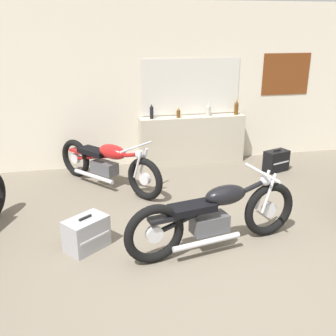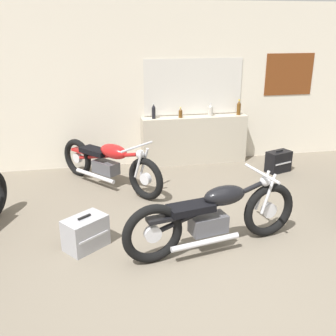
% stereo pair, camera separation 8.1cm
% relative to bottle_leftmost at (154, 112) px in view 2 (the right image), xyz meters
% --- Properties ---
extents(ground_plane, '(24.00, 24.00, 0.00)m').
position_rel_bottle_leftmost_xyz_m(ground_plane, '(0.06, -3.52, -0.99)').
color(ground_plane, '#706656').
extents(wall_back, '(10.00, 0.07, 2.80)m').
position_rel_bottle_leftmost_xyz_m(wall_back, '(0.09, 0.19, 0.41)').
color(wall_back, beige).
rests_on(wall_back, ground_plane).
extents(sill_counter, '(1.92, 0.28, 0.87)m').
position_rel_bottle_leftmost_xyz_m(sill_counter, '(0.75, 0.01, -0.56)').
color(sill_counter, '#B7AD99').
rests_on(sill_counter, ground_plane).
extents(bottle_leftmost, '(0.07, 0.07, 0.28)m').
position_rel_bottle_leftmost_xyz_m(bottle_leftmost, '(0.00, 0.00, 0.00)').
color(bottle_leftmost, black).
rests_on(bottle_leftmost, sill_counter).
extents(bottle_left_center, '(0.07, 0.07, 0.18)m').
position_rel_bottle_leftmost_xyz_m(bottle_left_center, '(0.48, -0.02, -0.04)').
color(bottle_left_center, '#5B3814').
rests_on(bottle_left_center, sill_counter).
extents(bottle_center, '(0.08, 0.08, 0.23)m').
position_rel_bottle_leftmost_xyz_m(bottle_center, '(1.04, 0.02, -0.02)').
color(bottle_center, '#B7B2A8').
rests_on(bottle_center, sill_counter).
extents(bottle_right_center, '(0.07, 0.07, 0.28)m').
position_rel_bottle_leftmost_xyz_m(bottle_right_center, '(1.57, 0.01, 0.00)').
color(bottle_right_center, '#5B3814').
rests_on(bottle_right_center, sill_counter).
extents(motorcycle_red, '(1.47, 1.73, 0.79)m').
position_rel_bottle_leftmost_xyz_m(motorcycle_red, '(-0.85, -0.84, -0.60)').
color(motorcycle_red, black).
rests_on(motorcycle_red, ground_plane).
extents(motorcycle_black, '(2.13, 0.72, 0.85)m').
position_rel_bottle_leftmost_xyz_m(motorcycle_black, '(0.21, -2.91, -0.58)').
color(motorcycle_black, black).
rests_on(motorcycle_black, ground_plane).
extents(hard_case_black, '(0.48, 0.36, 0.39)m').
position_rel_bottle_leftmost_xyz_m(hard_case_black, '(2.07, -0.73, -0.81)').
color(hard_case_black, black).
rests_on(hard_case_black, ground_plane).
extents(hard_case_silver, '(0.56, 0.53, 0.40)m').
position_rel_bottle_leftmost_xyz_m(hard_case_silver, '(-1.22, -2.62, -0.81)').
color(hard_case_silver, '#9E9EA3').
rests_on(hard_case_silver, ground_plane).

